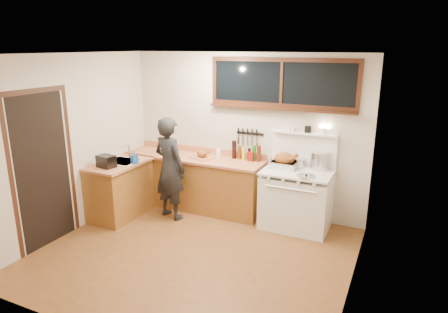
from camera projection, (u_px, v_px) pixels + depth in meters
The scene contains 20 objects.
ground_plane at pixel (194, 255), 5.34m from camera, with size 4.00×3.50×0.02m, color brown.
room_shell at pixel (191, 134), 4.90m from camera, with size 4.10×3.60×2.65m.
counter_back at pixel (194, 181), 6.81m from camera, with size 2.44×0.64×1.00m.
counter_left at pixel (120, 189), 6.46m from camera, with size 0.64×1.09×0.90m.
sink_unit at pixel (123, 165), 6.41m from camera, with size 0.50×0.45×0.37m.
vintage_stove at pixel (296, 198), 6.04m from camera, with size 1.02×0.74×1.58m.
back_window at pixel (281, 89), 6.04m from camera, with size 2.32×0.13×0.77m.
left_doorway at pixel (43, 169), 5.38m from camera, with size 0.02×1.04×2.17m.
knife_strip at pixel (249, 134), 6.47m from camera, with size 0.46×0.03×0.28m.
man at pixel (170, 168), 6.30m from camera, with size 0.68×0.53×1.65m.
soap_bottle at pixel (134, 157), 6.26m from camera, with size 0.12×0.12×0.20m.
toaster at pixel (106, 161), 6.07m from camera, with size 0.30×0.23×0.19m.
cutting_board at pixel (202, 155), 6.58m from camera, with size 0.45×0.39×0.13m.
roast_turkey at pixel (284, 161), 6.05m from camera, with size 0.44×0.31×0.24m.
stockpot at pixel (320, 161), 5.98m from camera, with size 0.30×0.30×0.26m.
saucepan at pixel (299, 163), 6.10m from camera, with size 0.21×0.31×0.13m.
pot_lid at pixel (306, 176), 5.64m from camera, with size 0.30×0.30×0.04m.
coffee_tin at pixel (251, 156), 6.41m from camera, with size 0.11×0.09×0.15m.
pitcher at pixel (218, 154), 6.58m from camera, with size 0.10×0.10×0.15m.
bottle_cluster at pixel (246, 152), 6.46m from camera, with size 0.50×0.07×0.30m.
Camera 1 is at (2.40, -4.17, 2.70)m, focal length 32.00 mm.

